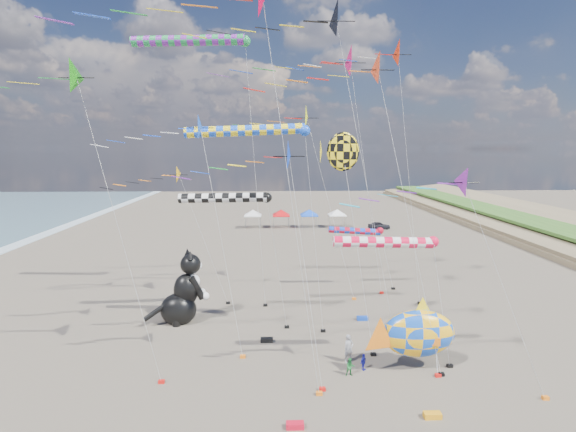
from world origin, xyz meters
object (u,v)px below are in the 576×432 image
at_px(fish_inflatable, 417,333).
at_px(child_green, 350,367).
at_px(cat_inflatable, 182,287).
at_px(child_blue, 363,362).
at_px(person_adult, 349,349).
at_px(parked_car, 379,225).

distance_m(fish_inflatable, child_green, 4.77).
height_order(cat_inflatable, fish_inflatable, cat_inflatable).
height_order(child_green, child_blue, child_green).
distance_m(person_adult, child_blue, 1.38).
xyz_separation_m(fish_inflatable, child_green, (-4.35, -0.64, -1.86)).
bearing_deg(person_adult, fish_inflatable, -38.06).
height_order(cat_inflatable, parked_car, cat_inflatable).
xyz_separation_m(cat_inflatable, parked_car, (26.20, 41.67, -2.32)).
xyz_separation_m(cat_inflatable, child_green, (12.04, -9.18, -2.40)).
relative_size(child_green, parked_car, 0.30).
height_order(fish_inflatable, parked_car, fish_inflatable).
xyz_separation_m(person_adult, parked_car, (13.95, 49.06, -0.29)).
xyz_separation_m(fish_inflatable, child_blue, (-3.38, 0.06, -1.89)).
xyz_separation_m(child_blue, parked_car, (13.19, 50.15, 0.11)).
distance_m(fish_inflatable, child_blue, 3.87).
bearing_deg(child_blue, person_adult, 78.08).
distance_m(cat_inflatable, parked_car, 49.28).
distance_m(child_blue, parked_car, 51.85).
bearing_deg(fish_inflatable, child_green, -171.70).
height_order(fish_inflatable, child_blue, fish_inflatable).
distance_m(cat_inflatable, child_green, 15.33).
bearing_deg(fish_inflatable, child_blue, 178.91).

